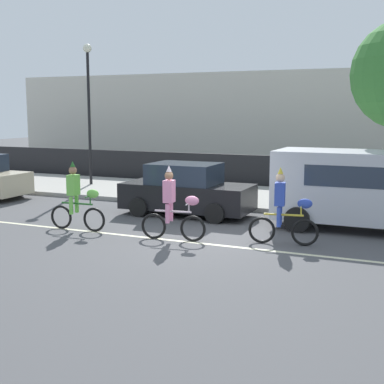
% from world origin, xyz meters
% --- Properties ---
extents(ground_plane, '(80.00, 80.00, 0.00)m').
position_xyz_m(ground_plane, '(0.00, 0.00, 0.00)').
color(ground_plane, '#4C4C4F').
extents(road_centre_line, '(36.00, 0.14, 0.01)m').
position_xyz_m(road_centre_line, '(0.00, -0.50, 0.00)').
color(road_centre_line, beige).
rests_on(road_centre_line, ground).
extents(sidewalk_curb, '(60.00, 5.00, 0.15)m').
position_xyz_m(sidewalk_curb, '(0.00, 6.50, 0.07)').
color(sidewalk_curb, '#9E9B93').
rests_on(sidewalk_curb, ground).
extents(fence_line, '(40.00, 0.08, 1.40)m').
position_xyz_m(fence_line, '(0.00, 9.40, 0.70)').
color(fence_line, black).
rests_on(fence_line, ground).
extents(building_backdrop, '(28.00, 8.00, 5.27)m').
position_xyz_m(building_backdrop, '(-3.58, 18.00, 2.63)').
color(building_backdrop, beige).
rests_on(building_backdrop, ground).
extents(parade_cyclist_lime, '(1.72, 0.50, 1.92)m').
position_xyz_m(parade_cyclist_lime, '(-3.55, -0.49, 0.84)').
color(parade_cyclist_lime, black).
rests_on(parade_cyclist_lime, ground).
extents(parade_cyclist_pink, '(1.71, 0.51, 1.92)m').
position_xyz_m(parade_cyclist_pink, '(-0.63, -0.47, 0.84)').
color(parade_cyclist_pink, black).
rests_on(parade_cyclist_pink, ground).
extents(parade_cyclist_cobalt, '(1.71, 0.53, 1.92)m').
position_xyz_m(parade_cyclist_cobalt, '(2.04, 0.21, 0.84)').
color(parade_cyclist_cobalt, black).
rests_on(parade_cyclist_cobalt, ground).
extents(parked_van_silver, '(5.00, 2.22, 2.18)m').
position_xyz_m(parked_van_silver, '(3.82, 2.70, 1.28)').
color(parked_van_silver, silver).
rests_on(parked_van_silver, ground).
extents(parked_car_black, '(4.10, 1.92, 1.64)m').
position_xyz_m(parked_car_black, '(-1.71, 2.73, 0.78)').
color(parked_car_black, black).
rests_on(parked_car_black, ground).
extents(street_lamp_post, '(0.36, 0.36, 5.86)m').
position_xyz_m(street_lamp_post, '(-7.98, 6.65, 3.99)').
color(street_lamp_post, black).
rests_on(street_lamp_post, sidewalk_curb).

